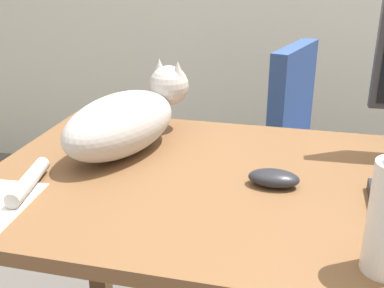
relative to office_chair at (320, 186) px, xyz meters
name	(u,v)px	position (x,y,z in m)	size (l,w,h in m)	color
desk	(296,230)	(-0.08, -0.74, 0.25)	(1.41, 0.73, 0.75)	brown
office_chair	(320,186)	(0.00, 0.00, 0.00)	(0.50, 0.48, 0.91)	black
cat	(126,119)	(-0.51, -0.63, 0.44)	(0.29, 0.59, 0.20)	#B2ADA8
computer_mouse	(274,178)	(-0.14, -0.75, 0.38)	(0.11, 0.06, 0.04)	#232328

